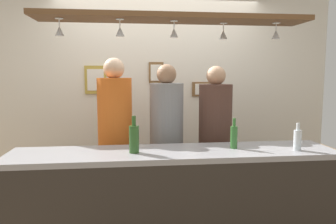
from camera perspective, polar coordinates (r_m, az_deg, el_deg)
back_wall at (r=4.05m, az=-1.65°, el=2.59°), size 4.40×0.06×2.60m
bar_counter at (r=2.62m, az=1.58°, el=-14.24°), size 2.70×0.55×0.96m
overhead_glass_rack at (r=2.68m, az=1.04°, el=16.35°), size 2.20×0.36×0.04m
hanging_wineglass_far_left at (r=2.67m, az=-18.75°, el=13.61°), size 0.07×0.07×0.13m
hanging_wineglass_left at (r=2.60m, az=-8.54°, el=14.09°), size 0.07×0.07×0.13m
hanging_wineglass_center_left at (r=2.65m, az=1.12°, el=14.02°), size 0.07×0.07×0.13m
hanging_wineglass_center at (r=2.81m, az=9.81°, el=13.51°), size 0.07×0.07×0.13m
hanging_wineglass_center_right at (r=2.90m, az=18.64°, el=13.04°), size 0.07×0.07×0.13m
person_left_orange_shirt at (r=3.24m, az=-9.40°, el=-2.81°), size 0.34×0.34×1.75m
person_middle_grey_shirt at (r=3.26m, az=-0.26°, el=-3.35°), size 0.34×0.34×1.69m
person_right_brown_shirt at (r=3.36m, az=8.38°, el=-3.31°), size 0.34×0.34×1.68m
bottle_soda_clear at (r=2.87m, az=22.05°, el=-4.54°), size 0.06×0.06×0.23m
bottle_beer_green_import at (r=2.79m, az=11.65°, el=-4.25°), size 0.06×0.06×0.26m
bottle_champagne_green at (r=2.59m, az=-6.06°, el=-4.67°), size 0.08×0.08×0.30m
picture_frame_caricature at (r=4.00m, az=-12.75°, el=5.61°), size 0.26×0.02×0.34m
picture_frame_lower_pair at (r=4.09m, az=6.39°, el=4.08°), size 0.30×0.02×0.18m
picture_frame_crest at (r=3.99m, az=-2.12°, el=7.01°), size 0.18×0.02×0.26m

